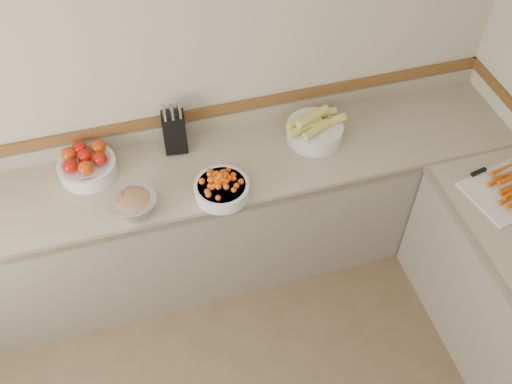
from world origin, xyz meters
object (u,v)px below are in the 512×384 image
object	(u,v)px
cutting_board	(510,189)
tomato_bowl	(86,164)
knife_block	(175,131)
corn_bowl	(314,129)
rhubarb_bowl	(134,204)
cherry_tomato_bowl	(222,187)

from	to	relation	value
cutting_board	tomato_bowl	bearing A→B (deg)	160.44
knife_block	cutting_board	distance (m)	1.89
corn_bowl	rhubarb_bowl	distance (m)	1.14
knife_block	corn_bowl	xyz separation A→B (m)	(0.80, -0.15, -0.06)
tomato_bowl	cutting_board	size ratio (longest dim) A/B	0.62
corn_bowl	cutting_board	distance (m)	1.13
corn_bowl	cutting_board	size ratio (longest dim) A/B	0.72
knife_block	corn_bowl	distance (m)	0.82
knife_block	cherry_tomato_bowl	size ratio (longest dim) A/B	1.05
cherry_tomato_bowl	rhubarb_bowl	size ratio (longest dim) A/B	1.21
knife_block	cutting_board	world-z (taller)	knife_block
rhubarb_bowl	cherry_tomato_bowl	bearing A→B (deg)	-0.10
rhubarb_bowl	cutting_board	xyz separation A→B (m)	(1.99, -0.42, -0.05)
rhubarb_bowl	cutting_board	distance (m)	2.03
tomato_bowl	rhubarb_bowl	world-z (taller)	tomato_bowl
cherry_tomato_bowl	tomato_bowl	bearing A→B (deg)	151.96
knife_block	cutting_board	xyz separation A→B (m)	(1.69, -0.85, -0.11)
corn_bowl	cutting_board	bearing A→B (deg)	-38.25
knife_block	corn_bowl	world-z (taller)	knife_block
tomato_bowl	cutting_board	bearing A→B (deg)	-19.56
cherry_tomato_bowl	corn_bowl	distance (m)	0.69
tomato_bowl	cherry_tomato_bowl	xyz separation A→B (m)	(0.68, -0.36, -0.01)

